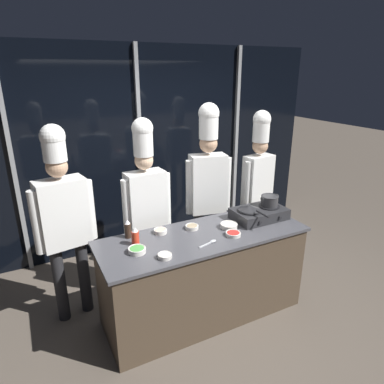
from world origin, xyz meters
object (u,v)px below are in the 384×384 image
chef_sous (146,198)px  prep_bowl_shrimp (160,231)px  prep_bowl_mushrooms (192,227)px  chef_pastry (258,176)px  portable_stove (259,213)px  serving_spoon_slotted (211,242)px  chef_head (63,213)px  prep_bowl_bean_sprouts (229,225)px  prep_bowl_garlic (165,256)px  prep_bowl_bell_pepper (233,234)px  frying_pan (250,208)px  squeeze_bottle_soy (128,229)px  chef_line (208,179)px  squeeze_bottle_chili (135,237)px  prep_bowl_scallions (137,250)px  stock_pot (270,200)px

chef_sous → prep_bowl_shrimp: bearing=85.9°
prep_bowl_mushrooms → chef_pastry: 1.27m
portable_stove → prep_bowl_shrimp: size_ratio=4.32×
serving_spoon_slotted → chef_head: size_ratio=0.11×
prep_bowl_bean_sprouts → chef_pastry: 1.06m
prep_bowl_garlic → prep_bowl_bell_pepper: bearing=6.2°
prep_bowl_mushrooms → serving_spoon_slotted: (0.02, -0.34, -0.01)m
frying_pan → chef_sous: (-0.92, 0.56, 0.08)m
squeeze_bottle_soy → chef_line: bearing=18.9°
chef_head → prep_bowl_mushrooms: bearing=149.5°
chef_pastry → frying_pan: bearing=38.7°
portable_stove → squeeze_bottle_soy: squeeze_bottle_soy is taller
squeeze_bottle_chili → prep_bowl_shrimp: squeeze_bottle_chili is taller
prep_bowl_bell_pepper → prep_bowl_bean_sprouts: size_ratio=0.85×
squeeze_bottle_chili → chef_sous: size_ratio=0.09×
squeeze_bottle_soy → chef_sous: size_ratio=0.09×
squeeze_bottle_soy → serving_spoon_slotted: squeeze_bottle_soy is taller
squeeze_bottle_soy → serving_spoon_slotted: size_ratio=0.86×
frying_pan → chef_pastry: (0.55, 0.59, 0.11)m
chef_sous → portable_stove: bearing=148.7°
portable_stove → chef_sous: size_ratio=0.28×
serving_spoon_slotted → chef_head: chef_head is taller
prep_bowl_scallions → chef_pastry: 1.93m
prep_bowl_garlic → prep_bowl_bean_sprouts: prep_bowl_bean_sprouts is taller
portable_stove → frying_pan: size_ratio=1.30×
squeeze_bottle_chili → chef_head: chef_head is taller
prep_bowl_scallions → chef_head: (-0.49, 0.63, 0.20)m
prep_bowl_bean_sprouts → squeeze_bottle_chili: bearing=174.5°
prep_bowl_bell_pepper → prep_bowl_mushrooms: (-0.28, 0.31, 0.00)m
stock_pot → chef_pastry: bearing=63.2°
prep_bowl_scallions → prep_bowl_garlic: prep_bowl_scallions is taller
serving_spoon_slotted → prep_bowl_shrimp: bearing=129.9°
chef_head → prep_bowl_scallions: bearing=118.5°
prep_bowl_scallions → chef_sous: size_ratio=0.08×
prep_bowl_mushrooms → chef_pastry: chef_pastry is taller
portable_stove → prep_bowl_bell_pepper: portable_stove is taller
prep_bowl_bean_sprouts → serving_spoon_slotted: (-0.32, -0.19, -0.02)m
prep_bowl_bell_pepper → chef_head: bearing=152.2°
prep_bowl_bean_sprouts → prep_bowl_shrimp: bearing=162.4°
prep_bowl_garlic → chef_line: (0.90, 0.86, 0.29)m
stock_pot → squeeze_bottle_chili: 1.47m
chef_sous → prep_bowl_mushrooms: bearing=121.0°
prep_bowl_garlic → stock_pot: bearing=12.1°
squeeze_bottle_soy → serving_spoon_slotted: 0.78m
squeeze_bottle_chili → prep_bowl_garlic: 0.36m
frying_pan → prep_bowl_bean_sprouts: frying_pan is taller
squeeze_bottle_chili → prep_bowl_bean_sprouts: size_ratio=1.00×
frying_pan → squeeze_bottle_chili: size_ratio=2.48×
stock_pot → prep_bowl_mushrooms: (-0.86, 0.11, -0.16)m
prep_bowl_scallions → prep_bowl_shrimp: prep_bowl_scallions is taller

